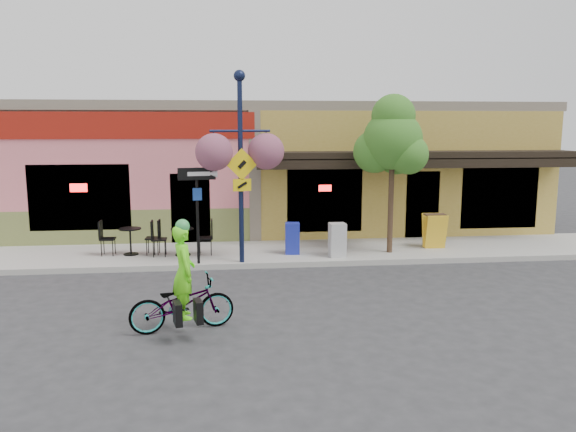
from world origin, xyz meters
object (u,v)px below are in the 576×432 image
Objects in this scene: lamp_post at (241,168)px; one_way_sign at (198,216)px; building at (276,165)px; street_tree at (392,174)px; cyclist_rider at (184,285)px; newspaper_box_blue at (292,238)px; bicycle at (182,304)px; newspaper_box_grey at (337,240)px.

one_way_sign is (-1.14, -0.03, -1.24)m from lamp_post.
street_tree is at bearing -65.77° from building.
cyclist_rider is 1.95× the size of newspaper_box_blue.
one_way_sign reaches higher than cyclist_rider.
bicycle is 6.00m from newspaper_box_blue.
lamp_post is at bearing -145.43° from newspaper_box_blue.
cyclist_rider is (0.05, 0.00, 0.36)m from bicycle.
one_way_sign is at bearing 169.08° from lamp_post.
building is 4.03× the size of street_tree.
one_way_sign is at bearing -111.11° from building.
street_tree reaches higher than newspaper_box_blue.
street_tree is (5.43, 5.25, 1.55)m from cyclist_rider.
cyclist_rider is at bearing -135.94° from street_tree.
lamp_post is at bearing -175.95° from newspaper_box_grey.
cyclist_rider reaches higher than newspaper_box_blue.
cyclist_rider is at bearing -103.47° from bicycle.
one_way_sign is (0.08, 4.50, 0.91)m from bicycle.
newspaper_box_blue is 0.95× the size of newspaper_box_grey.
building is at bearing 114.23° from street_tree.
one_way_sign reaches higher than newspaper_box_blue.
newspaper_box_grey is (3.83, 4.89, -0.25)m from cyclist_rider.
street_tree is at bearing -59.68° from bicycle.
bicycle is 0.39× the size of lamp_post.
lamp_post is 1.68m from one_way_sign.
lamp_post reaches higher than building.
cyclist_rider is at bearing -111.27° from newspaper_box_blue.
newspaper_box_grey is 2.43m from street_tree.
cyclist_rider is 4.54m from one_way_sign.
newspaper_box_grey is at bearing -51.89° from bicycle.
building reaches higher than one_way_sign.
bicycle is 6.24m from newspaper_box_grey.
one_way_sign is at bearing -172.11° from street_tree.
newspaper_box_blue is (-0.05, -5.99, -1.66)m from building.
one_way_sign is 2.86× the size of newspaper_box_blue.
cyclist_rider is 0.68× the size of one_way_sign.
lamp_post is 2.65m from newspaper_box_blue.
building reaches higher than cyclist_rider.
lamp_post reaches higher than newspaper_box_blue.
bicycle is at bearing -111.69° from newspaper_box_blue.
street_tree reaches higher than bicycle.
bicycle is 0.76× the size of one_way_sign.
bicycle is (-2.73, -11.35, -1.74)m from building.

